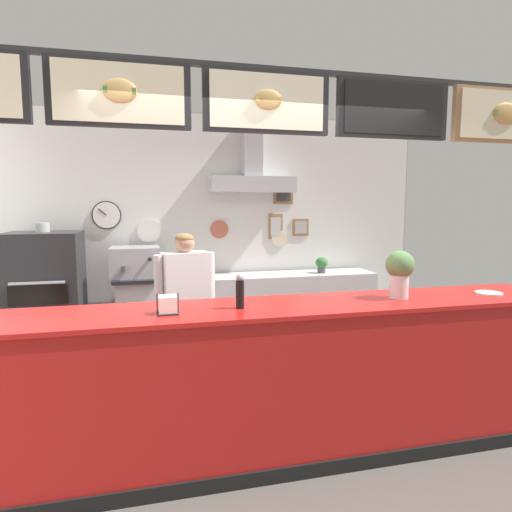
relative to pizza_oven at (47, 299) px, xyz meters
name	(u,v)px	position (x,y,z in m)	size (l,w,h in m)	color
ground_plane	(262,426)	(1.96, -1.89, -0.74)	(6.64, 6.64, 0.00)	#514C47
back_wall_assembly	(218,222)	(1.98, 0.42, 0.81)	(5.54, 2.73, 2.93)	gray
service_counter	(276,381)	(1.96, -2.30, -0.20)	(4.36, 0.64, 1.09)	#B21916
back_prep_counter	(251,310)	(2.35, 0.18, -0.30)	(3.25, 0.55, 0.89)	silver
pizza_oven	(47,299)	(0.00, 0.00, 0.00)	(0.75, 0.72, 1.58)	#232326
shop_worker	(186,308)	(1.44, -1.04, 0.07)	(0.57, 0.32, 1.51)	#232328
espresso_machine	(135,264)	(0.95, 0.15, 0.34)	(0.56, 0.55, 0.39)	#A3A5AD
potted_thyme	(322,264)	(3.29, 0.14, 0.26)	(0.16, 0.16, 0.21)	#4C4C51
potted_rosemary	(178,266)	(1.44, 0.16, 0.30)	(0.22, 0.22, 0.26)	#4C4C51
napkin_holder	(168,305)	(1.22, -2.35, 0.40)	(0.14, 0.13, 0.13)	#262628
pepper_grinder	(240,291)	(1.70, -2.33, 0.46)	(0.06, 0.06, 0.23)	black
basil_vase	(400,272)	(2.90, -2.29, 0.54)	(0.21, 0.21, 0.35)	silver
condiment_plate	(489,293)	(3.66, -2.32, 0.36)	(0.20, 0.20, 0.01)	white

